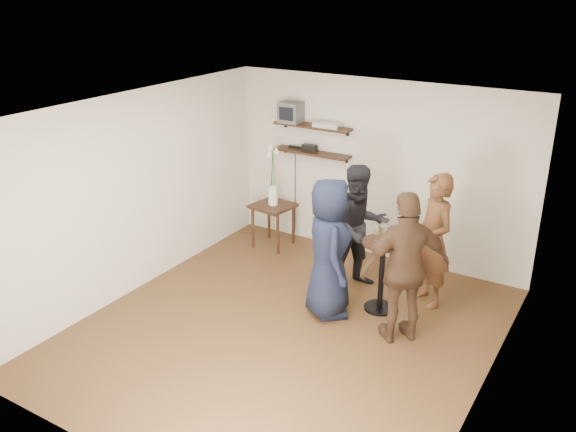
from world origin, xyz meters
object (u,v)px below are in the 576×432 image
object	(u,v)px
radio	(309,148)
side_table	(273,211)
person_navy	(329,248)
person_plaid	(434,241)
drinks_table	(382,266)
person_brown	(405,268)
person_dark	(359,228)
crt_monitor	(291,112)
dvd_deck	(328,125)

from	to	relation	value
radio	side_table	distance (m)	1.11
person_navy	person_plaid	bearing A→B (deg)	-86.06
radio	drinks_table	world-z (taller)	radio
side_table	person_navy	size ratio (longest dim) A/B	0.39
person_brown	person_dark	bearing A→B (deg)	-86.86
radio	person_navy	size ratio (longest dim) A/B	0.13
crt_monitor	person_dark	bearing A→B (deg)	-30.08
radio	person_brown	size ratio (longest dim) A/B	0.12
crt_monitor	person_dark	distance (m)	2.18
dvd_deck	drinks_table	xyz separation A→B (m)	(1.48, -1.34, -1.30)
side_table	person_dark	bearing A→B (deg)	-17.34
person_plaid	person_dark	world-z (taller)	person_plaid
drinks_table	dvd_deck	bearing A→B (deg)	137.83
crt_monitor	dvd_deck	size ratio (longest dim) A/B	0.80
crt_monitor	person_navy	bearing A→B (deg)	-48.05
person_plaid	radio	bearing A→B (deg)	-156.93
dvd_deck	person_brown	bearing A→B (deg)	-43.09
radio	person_dark	bearing A→B (deg)	-35.84
drinks_table	person_brown	world-z (taller)	person_brown
drinks_table	person_dark	size ratio (longest dim) A/B	0.55
radio	person_brown	world-z (taller)	person_brown
drinks_table	radio	bearing A→B (deg)	143.06
drinks_table	person_dark	distance (m)	0.71
radio	drinks_table	xyz separation A→B (m)	(1.78, -1.34, -0.92)
person_plaid	person_navy	xyz separation A→B (m)	(-0.99, -0.89, 0.01)
drinks_table	person_navy	bearing A→B (deg)	-141.98
person_dark	radio	bearing A→B (deg)	93.71
person_dark	person_navy	size ratio (longest dim) A/B	0.97
drinks_table	person_brown	xyz separation A→B (m)	(0.46, -0.48, 0.29)
dvd_deck	side_table	world-z (taller)	dvd_deck
person_brown	crt_monitor	bearing A→B (deg)	-79.54
radio	person_dark	world-z (taller)	person_dark
drinks_table	side_table	bearing A→B (deg)	156.59
person_plaid	person_brown	world-z (taller)	person_brown
person_plaid	person_brown	distance (m)	0.96
crt_monitor	person_dark	xyz separation A→B (m)	(1.59, -0.92, -1.18)
radio	side_table	bearing A→B (deg)	-134.91
dvd_deck	person_brown	world-z (taller)	dvd_deck
person_brown	drinks_table	bearing A→B (deg)	-90.00
crt_monitor	radio	xyz separation A→B (m)	(0.31, 0.00, -0.50)
person_navy	person_dark	bearing A→B (deg)	-38.78
dvd_deck	radio	world-z (taller)	dvd_deck
person_dark	person_navy	xyz separation A→B (m)	(-0.01, -0.83, 0.03)
crt_monitor	person_brown	size ratio (longest dim) A/B	0.18
radio	side_table	size ratio (longest dim) A/B	0.33
crt_monitor	dvd_deck	xyz separation A→B (m)	(0.62, 0.00, -0.12)
dvd_deck	person_brown	size ratio (longest dim) A/B	0.23
side_table	person_brown	distance (m)	3.02
radio	drinks_table	size ratio (longest dim) A/B	0.24
person_brown	person_plaid	bearing A→B (deg)	-134.13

